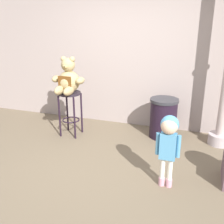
# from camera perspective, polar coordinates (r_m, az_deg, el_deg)

# --- Properties ---
(ground_plane) EXTENTS (24.00, 24.00, 0.00)m
(ground_plane) POSITION_cam_1_polar(r_m,az_deg,el_deg) (3.86, -4.78, -12.06)
(ground_plane) COLOR brown
(building_wall) EXTENTS (6.30, 0.30, 3.42)m
(building_wall) POSITION_cam_1_polar(r_m,az_deg,el_deg) (5.22, 3.85, 16.00)
(building_wall) COLOR #9E8F8A
(building_wall) RESTS_ON ground_plane
(bar_stool_with_teddy) EXTENTS (0.38, 0.38, 0.79)m
(bar_stool_with_teddy) POSITION_cam_1_polar(r_m,az_deg,el_deg) (4.80, -8.80, 1.52)
(bar_stool_with_teddy) COLOR black
(bar_stool_with_teddy) RESTS_ON ground_plane
(teddy_bear) EXTENTS (0.58, 0.52, 0.61)m
(teddy_bear) POSITION_cam_1_polar(r_m,az_deg,el_deg) (4.65, -9.25, 6.74)
(teddy_bear) COLOR tan
(teddy_bear) RESTS_ON bar_stool_with_teddy
(child_walking) EXTENTS (0.30, 0.24, 0.93)m
(child_walking) POSITION_cam_1_polar(r_m,az_deg,el_deg) (3.28, 11.87, -5.05)
(child_walking) COLOR #CE91A2
(child_walking) RESTS_ON ground_plane
(trash_bin) EXTENTS (0.49, 0.49, 0.70)m
(trash_bin) POSITION_cam_1_polar(r_m,az_deg,el_deg) (4.79, 10.76, -1.26)
(trash_bin) COLOR black
(trash_bin) RESTS_ON ground_plane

